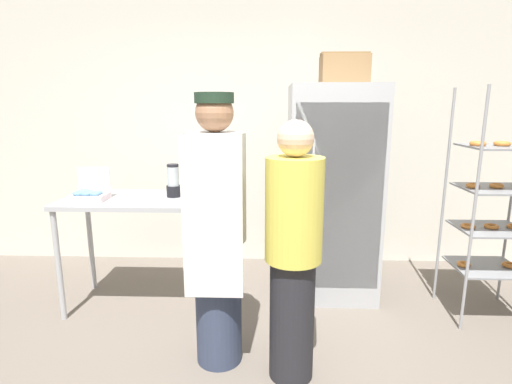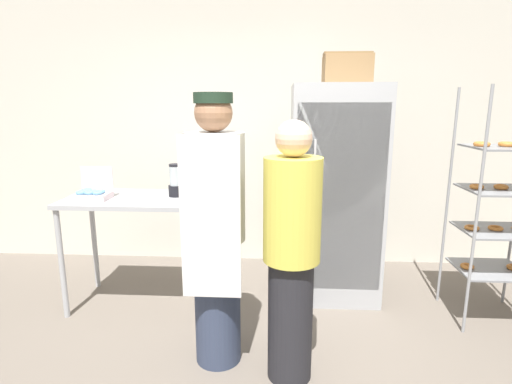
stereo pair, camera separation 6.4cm
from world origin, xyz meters
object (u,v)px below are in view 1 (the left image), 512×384
object	(u,v)px
cardboard_storage_box	(344,70)
person_baker	(217,230)
baking_rack	(494,206)
person_customer	(293,253)
refrigerator	(332,192)
donut_box	(89,194)
blender_pitcher	(173,182)

from	to	relation	value
cardboard_storage_box	person_baker	xyz separation A→B (m)	(-0.94, -1.14, -1.05)
baking_rack	cardboard_storage_box	xyz separation A→B (m)	(-1.11, 0.47, 1.05)
person_customer	cardboard_storage_box	bearing A→B (deg)	69.67
refrigerator	donut_box	xyz separation A→B (m)	(-1.96, -0.41, 0.06)
refrigerator	blender_pitcher	bearing A→B (deg)	-168.74
blender_pitcher	person_baker	size ratio (longest dim) A/B	0.15
refrigerator	donut_box	distance (m)	2.01
refrigerator	baking_rack	world-z (taller)	refrigerator
refrigerator	donut_box	world-z (taller)	refrigerator
baking_rack	cardboard_storage_box	distance (m)	1.60
donut_box	baking_rack	bearing A→B (deg)	0.29
refrigerator	blender_pitcher	xyz separation A→B (m)	(-1.33, -0.26, 0.13)
blender_pitcher	donut_box	bearing A→B (deg)	-167.19
cardboard_storage_box	donut_box	bearing A→B (deg)	-166.58
refrigerator	person_customer	bearing A→B (deg)	-108.45
refrigerator	cardboard_storage_box	bearing A→B (deg)	46.50
person_baker	refrigerator	bearing A→B (deg)	50.81
blender_pitcher	cardboard_storage_box	world-z (taller)	cardboard_storage_box
blender_pitcher	person_baker	bearing A→B (deg)	-60.29
donut_box	cardboard_storage_box	world-z (taller)	cardboard_storage_box
donut_box	person_customer	xyz separation A→B (m)	(1.56, -0.80, -0.17)
donut_box	person_baker	bearing A→B (deg)	-30.99
refrigerator	donut_box	size ratio (longest dim) A/B	6.87
person_customer	person_baker	bearing A→B (deg)	163.56
refrigerator	person_customer	xyz separation A→B (m)	(-0.40, -1.20, -0.11)
blender_pitcher	person_baker	distance (m)	0.93
refrigerator	baking_rack	distance (m)	1.25
refrigerator	baking_rack	xyz separation A→B (m)	(1.18, -0.39, -0.01)
donut_box	cardboard_storage_box	bearing A→B (deg)	13.42
baking_rack	person_customer	world-z (taller)	baking_rack
donut_box	refrigerator	bearing A→B (deg)	11.77
baking_rack	donut_box	xyz separation A→B (m)	(-3.15, -0.02, 0.07)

